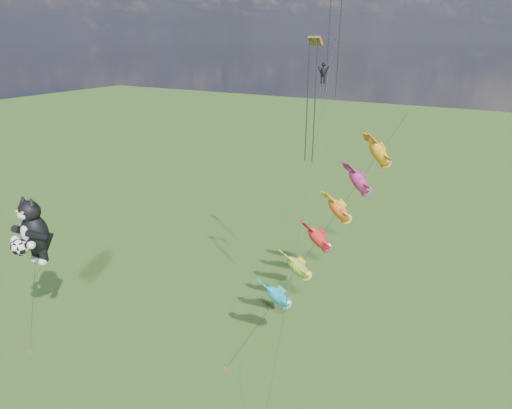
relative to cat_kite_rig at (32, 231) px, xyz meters
The scene contains 4 objects.
ground 10.31m from the cat_kite_rig, ahead, with size 300.00×300.00×0.00m, color #1D4010.
cat_kite_rig is the anchor object (origin of this frame).
fish_windsock_rig 22.80m from the cat_kite_rig, 28.02° to the left, with size 8.61×13.57×17.86m.
parafoil_rig 24.94m from the cat_kite_rig, 29.46° to the left, with size 3.56×17.29×28.28m.
Camera 1 is at (25.30, -17.45, 23.24)m, focal length 30.00 mm.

